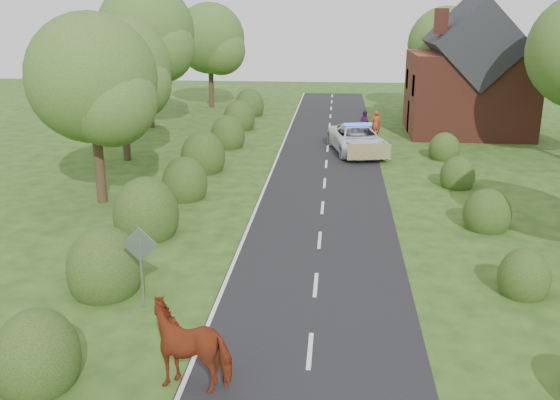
# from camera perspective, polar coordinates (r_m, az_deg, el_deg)

# --- Properties ---
(ground) EXTENTS (120.00, 120.00, 0.00)m
(ground) POSITION_cam_1_polar(r_m,az_deg,el_deg) (16.57, 2.75, -13.66)
(ground) COLOR #254019
(road) EXTENTS (6.00, 70.00, 0.02)m
(road) POSITION_cam_1_polar(r_m,az_deg,el_deg) (30.42, 4.05, 1.02)
(road) COLOR black
(road) RESTS_ON ground
(road_markings) EXTENTS (4.96, 70.00, 0.01)m
(road_markings) POSITION_cam_1_polar(r_m,az_deg,el_deg) (28.51, 0.73, -0.03)
(road_markings) COLOR white
(road_markings) RESTS_ON road
(hedgerow_left) EXTENTS (2.75, 50.41, 3.00)m
(hedgerow_left) POSITION_cam_1_polar(r_m,az_deg,el_deg) (27.94, -9.56, 0.91)
(hedgerow_left) COLOR black
(hedgerow_left) RESTS_ON ground
(hedgerow_right) EXTENTS (2.10, 45.78, 2.10)m
(hedgerow_right) POSITION_cam_1_polar(r_m,az_deg,el_deg) (27.31, 17.85, -0.51)
(hedgerow_right) COLOR black
(hedgerow_right) RESTS_ON ground
(tree_left_a) EXTENTS (5.74, 5.60, 8.38)m
(tree_left_a) POSITION_cam_1_polar(r_m,az_deg,el_deg) (28.19, -16.43, 10.14)
(tree_left_a) COLOR #332316
(tree_left_a) RESTS_ON ground
(tree_left_b) EXTENTS (5.74, 5.60, 8.07)m
(tree_left_b) POSITION_cam_1_polar(r_m,az_deg,el_deg) (36.21, -14.03, 11.30)
(tree_left_b) COLOR #332316
(tree_left_b) RESTS_ON ground
(tree_left_c) EXTENTS (6.97, 6.80, 10.22)m
(tree_left_c) POSITION_cam_1_polar(r_m,az_deg,el_deg) (46.01, -11.83, 14.48)
(tree_left_c) COLOR #332316
(tree_left_c) RESTS_ON ground
(tree_left_d) EXTENTS (6.15, 6.00, 8.89)m
(tree_left_d) POSITION_cam_1_polar(r_m,az_deg,el_deg) (55.18, -6.18, 14.22)
(tree_left_d) COLOR #332316
(tree_left_d) RESTS_ON ground
(tree_right_c) EXTENTS (6.15, 6.00, 8.58)m
(tree_right_c) POSITION_cam_1_polar(r_m,az_deg,el_deg) (52.87, 15.18, 13.28)
(tree_right_c) COLOR #332316
(tree_right_c) RESTS_ON ground
(road_sign) EXTENTS (1.06, 0.08, 2.53)m
(road_sign) POSITION_cam_1_polar(r_m,az_deg,el_deg) (18.44, -12.65, -4.99)
(road_sign) COLOR gray
(road_sign) RESTS_ON ground
(house) EXTENTS (8.00, 7.40, 9.17)m
(house) POSITION_cam_1_polar(r_m,az_deg,el_deg) (45.34, 16.93, 10.59)
(house) COLOR brown
(house) RESTS_ON ground
(cow) EXTENTS (2.48, 1.44, 1.70)m
(cow) POSITION_cam_1_polar(r_m,az_deg,el_deg) (15.16, -7.96, -13.27)
(cow) COLOR maroon
(cow) RESTS_ON ground
(police_van) EXTENTS (3.88, 6.45, 1.81)m
(police_van) POSITION_cam_1_polar(r_m,az_deg,el_deg) (38.08, 7.08, 5.53)
(police_van) COLOR silver
(police_van) RESTS_ON ground
(pedestrian_red) EXTENTS (0.69, 0.48, 1.81)m
(pedestrian_red) POSITION_cam_1_polar(r_m,az_deg,el_deg) (42.90, 8.73, 6.89)
(pedestrian_red) COLOR #B0351C
(pedestrian_red) RESTS_ON ground
(pedestrian_purple) EXTENTS (0.96, 0.94, 1.56)m
(pedestrian_purple) POSITION_cam_1_polar(r_m,az_deg,el_deg) (44.27, 7.72, 7.09)
(pedestrian_purple) COLOR #4C1D5A
(pedestrian_purple) RESTS_ON ground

